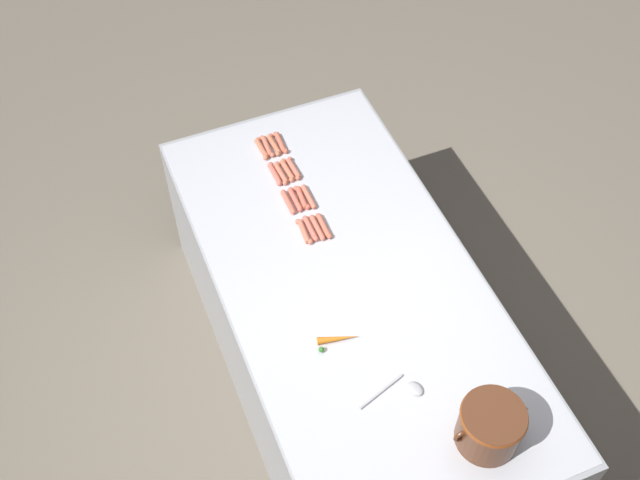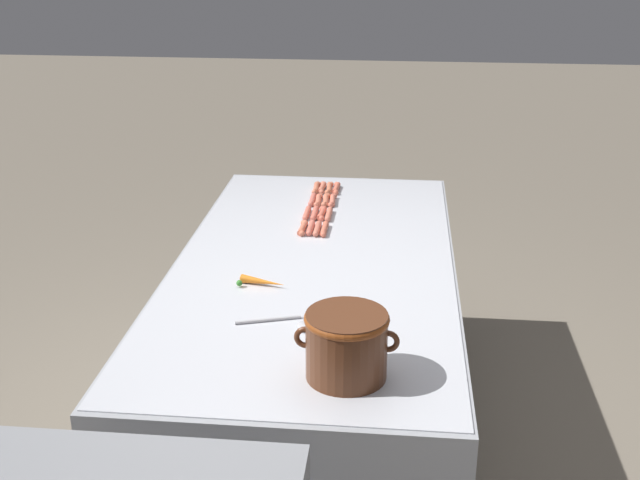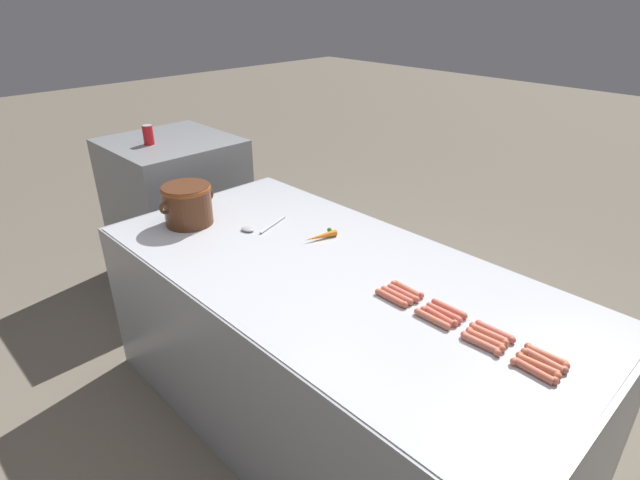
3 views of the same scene
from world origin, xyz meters
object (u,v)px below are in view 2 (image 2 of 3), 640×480
hot_dog_5 (326,200)px  hot_dog_7 (317,229)px  hot_dog_0 (336,188)px  hot_dog_12 (316,188)px  hot_dog_14 (307,213)px  hot_dog_1 (333,200)px  hot_dog_6 (322,214)px  carrot (261,282)px  hot_dog_10 (315,213)px  hot_dog_15 (303,228)px  hot_dog_3 (324,229)px  serving_spoon (292,324)px  bean_pot (346,342)px  hot_dog_8 (322,188)px  hot_dog_13 (312,200)px  hot_dog_11 (311,228)px  hot_dog_4 (329,188)px  hot_dog_9 (318,200)px  hot_dog_2 (329,214)px

hot_dog_5 → hot_dog_7: 0.38m
hot_dog_0 → hot_dog_5: (0.03, 0.18, 0.00)m
hot_dog_12 → hot_dog_14: same height
hot_dog_1 → hot_dog_6: size_ratio=1.00×
hot_dog_5 → hot_dog_12: bearing=-70.4°
hot_dog_1 → carrot: (0.18, 0.94, 0.00)m
hot_dog_10 → hot_dog_15: 0.19m
hot_dog_1 → hot_dog_3: same height
serving_spoon → hot_dog_0: bearing=-91.0°
hot_dog_7 → serving_spoon: (-0.01, 0.87, -0.00)m
hot_dog_7 → bean_pot: size_ratio=0.50×
hot_dog_6 → hot_dog_8: size_ratio=1.00×
hot_dog_7 → carrot: (0.14, 0.57, 0.00)m
hot_dog_0 → hot_dog_13: (0.10, 0.18, 0.00)m
hot_dog_8 → hot_dog_14: same height
hot_dog_7 → hot_dog_11: size_ratio=1.00×
hot_dog_1 → hot_dog_14: size_ratio=1.00×
hot_dog_4 → hot_dog_13: size_ratio=1.00×
hot_dog_11 → serving_spoon: hot_dog_11 is taller
hot_dog_0 → hot_dog_3: bearing=89.6°
hot_dog_7 → hot_dog_9: (0.03, -0.37, 0.00)m
hot_dog_3 → carrot: size_ratio=0.85×
hot_dog_9 → hot_dog_11: size_ratio=1.00×
hot_dog_1 → hot_dog_8: bearing=-70.1°
hot_dog_6 → carrot: (0.14, 0.76, 0.00)m
hot_dog_14 → serving_spoon: size_ratio=0.57×
hot_dog_7 → carrot: size_ratio=0.85×
hot_dog_4 → hot_dog_6: (-0.00, 0.37, 0.00)m
hot_dog_2 → hot_dog_14: bearing=-3.5°
hot_dog_5 → hot_dog_13: bearing=-0.6°
hot_dog_1 → hot_dog_2: same height
hot_dog_10 → carrot: carrot is taller
hot_dog_9 → bean_pot: (-0.24, 1.53, 0.10)m
hot_dog_9 → hot_dog_2: bearing=109.7°
hot_dog_2 → hot_dog_5: (0.03, -0.19, 0.00)m
hot_dog_9 → hot_dog_10: (-0.00, 0.18, 0.00)m
hot_dog_9 → bean_pot: bearing=98.9°
hot_dog_1 → hot_dog_10: same height
hot_dog_8 → bean_pot: bearing=97.9°
hot_dog_0 → hot_dog_11: bearing=83.4°
hot_dog_7 → bean_pot: 1.18m
hot_dog_1 → carrot: 0.96m
hot_dog_7 → hot_dog_11: 0.03m
hot_dog_3 → hot_dog_12: same height
hot_dog_7 → carrot: 0.58m
hot_dog_6 → hot_dog_12: same height
hot_dog_11 → carrot: (0.11, 0.57, 0.00)m
hot_dog_15 → hot_dog_4: bearing=-96.5°
hot_dog_2 → hot_dog_10: same height
hot_dog_0 → hot_dog_11: size_ratio=1.00×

